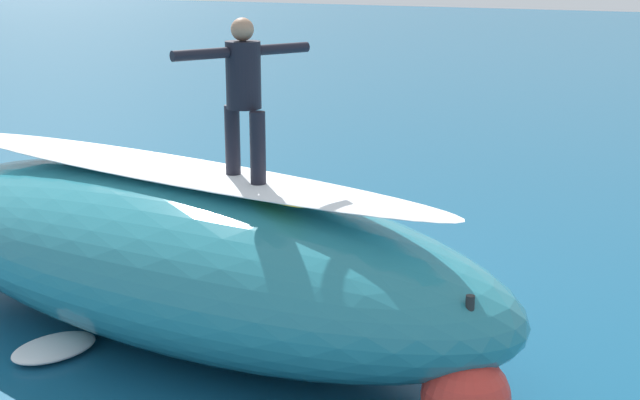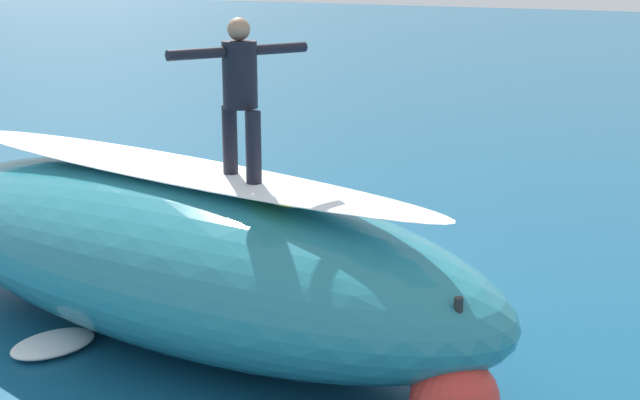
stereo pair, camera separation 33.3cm
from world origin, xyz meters
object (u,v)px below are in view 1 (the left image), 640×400
surfer_paddling (370,263)px  buoy_marker (466,397)px  surfer_riding (244,87)px  surfboard_riding (246,183)px  surfboard_paddling (378,279)px

surfer_paddling → buoy_marker: bearing=-37.7°
surfer_riding → surfer_paddling: size_ratio=0.90×
surfboard_riding → surfer_riding: size_ratio=1.39×
surfboard_riding → buoy_marker: size_ratio=1.69×
surfboard_riding → surfer_riding: 0.91m
surfboard_riding → buoy_marker: (-2.43, 0.64, -1.36)m
surfboard_riding → surfboard_paddling: 2.93m
surfboard_paddling → buoy_marker: 3.65m
surfer_riding → buoy_marker: (-2.43, 0.64, -2.27)m
surfboard_riding → surfer_paddling: surfboard_riding is taller
surfboard_riding → surfer_paddling: size_ratio=1.26×
surfer_paddling → surfer_riding: bearing=-79.4°
surfer_riding → surfboard_paddling: 3.53m
surfboard_riding → surfer_paddling: (-0.25, -2.40, -1.51)m
surfboard_paddling → surfer_riding: bearing=-82.4°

